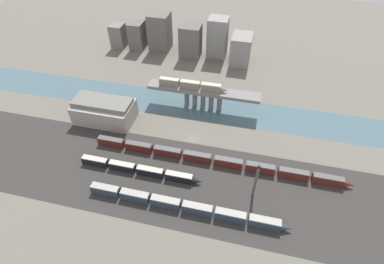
{
  "coord_description": "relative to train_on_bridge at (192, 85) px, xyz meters",
  "views": [
    {
      "loc": [
        22.13,
        -93.67,
        93.42
      ],
      "look_at": [
        0.0,
        -0.51,
        4.39
      ],
      "focal_mm": 28.0,
      "sensor_mm": 36.0,
      "label": 1
    }
  ],
  "objects": [
    {
      "name": "train_yard_near",
      "position": [
        11.31,
        -59.14,
        -10.82
      ],
      "size": [
        73.28,
        2.94,
        3.85
      ],
      "color": "#2D384C",
      "rests_on": "ground"
    },
    {
      "name": "train_on_bridge",
      "position": [
        0.0,
        0.0,
        0.0
      ],
      "size": [
        33.63,
        2.71,
        3.54
      ],
      "color": "gray",
      "rests_on": "bridge"
    },
    {
      "name": "city_block_far_right",
      "position": [
        2.9,
        54.4,
        -0.8
      ],
      "size": [
        11.8,
        11.16,
        23.82
      ],
      "primitive_type": "cube",
      "color": "gray",
      "rests_on": "ground"
    },
    {
      "name": "ground_plane",
      "position": [
        5.44,
        -22.98,
        -12.71
      ],
      "size": [
        400.0,
        400.0,
        0.0
      ],
      "primitive_type": "plane",
      "color": "#666056"
    },
    {
      "name": "bridge",
      "position": [
        5.44,
        0.0,
        -4.16
      ],
      "size": [
        54.53,
        7.06,
        10.98
      ],
      "color": "slate",
      "rests_on": "ground"
    },
    {
      "name": "city_block_left",
      "position": [
        -48.52,
        52.21,
        -4.14
      ],
      "size": [
        8.97,
        10.76,
        17.12
      ],
      "primitive_type": "cube",
      "color": "#605B56",
      "rests_on": "ground"
    },
    {
      "name": "signal_tower",
      "position": [
        34.37,
        -47.44,
        -4.42
      ],
      "size": [
        1.0,
        0.97,
        16.86
      ],
      "color": "#4C4C51",
      "rests_on": "ground"
    },
    {
      "name": "city_block_far_left",
      "position": [
        -61.35,
        51.16,
        -5.28
      ],
      "size": [
        8.49,
        9.22,
        14.86
      ],
      "primitive_type": "cube",
      "color": "slate",
      "rests_on": "ground"
    },
    {
      "name": "river_water",
      "position": [
        5.44,
        0.0,
        -12.7
      ],
      "size": [
        320.0,
        20.56,
        0.01
      ],
      "primitive_type": "cube",
      "color": "#47606B",
      "rests_on": "ground"
    },
    {
      "name": "train_yard_far",
      "position": [
        18.23,
        -35.19,
        -10.79
      ],
      "size": [
        105.41,
        2.75,
        3.89
      ],
      "color": "#5B1E19",
      "rests_on": "ground"
    },
    {
      "name": "train_yard_mid",
      "position": [
        -10.57,
        -46.91,
        -10.97
      ],
      "size": [
        50.15,
        2.63,
        3.55
      ],
      "color": "black",
      "rests_on": "ground"
    },
    {
      "name": "city_block_right",
      "position": [
        -12.88,
        49.44,
        -2.85
      ],
      "size": [
        12.5,
        10.83,
        19.7
      ],
      "primitive_type": "cube",
      "color": "#605B56",
      "rests_on": "ground"
    },
    {
      "name": "railbed_yard",
      "position": [
        5.44,
        -46.98,
        -12.7
      ],
      "size": [
        280.0,
        42.0,
        0.01
      ],
      "primitive_type": "cube",
      "color": "#33302D",
      "rests_on": "ground"
    },
    {
      "name": "warehouse_building",
      "position": [
        -37.77,
        -19.59,
        -7.35
      ],
      "size": [
        27.27,
        15.48,
        11.27
      ],
      "color": "#9E998E",
      "rests_on": "ground"
    },
    {
      "name": "city_block_center",
      "position": [
        -34.07,
        55.23,
        -1.36
      ],
      "size": [
        12.65,
        12.72,
        22.7
      ],
      "primitive_type": "cube",
      "color": "#605B56",
      "rests_on": "ground"
    },
    {
      "name": "city_block_tall",
      "position": [
        18.04,
        49.14,
        -4.19
      ],
      "size": [
        11.56,
        15.19,
        17.04
      ],
      "primitive_type": "cube",
      "color": "gray",
      "rests_on": "ground"
    }
  ]
}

